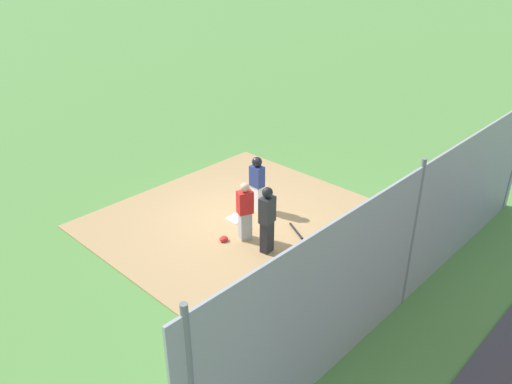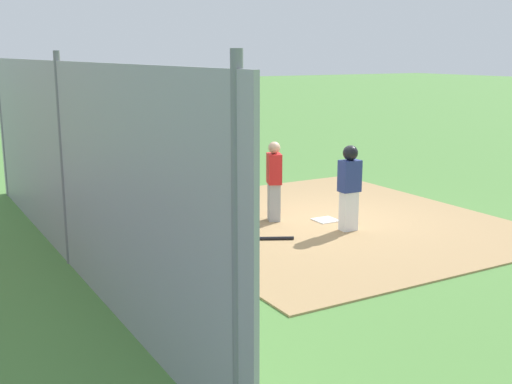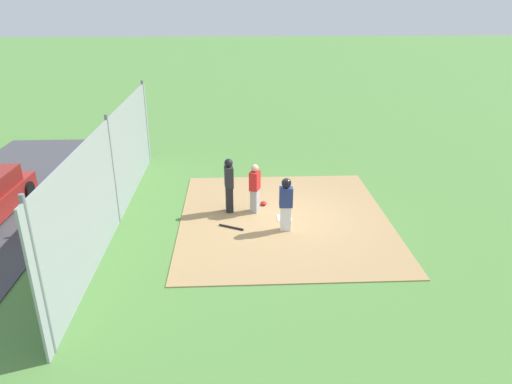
% 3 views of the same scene
% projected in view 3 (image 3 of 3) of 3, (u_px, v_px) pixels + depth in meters
% --- Properties ---
extents(ground_plane, '(140.00, 140.00, 0.00)m').
position_uv_depth(ground_plane, '(284.00, 219.00, 14.63)').
color(ground_plane, '#51843D').
extents(dirt_infield, '(7.20, 6.40, 0.03)m').
position_uv_depth(dirt_infield, '(284.00, 218.00, 14.63)').
color(dirt_infield, '#A88456').
rests_on(dirt_infield, ground_plane).
extents(home_plate, '(0.44, 0.44, 0.02)m').
position_uv_depth(home_plate, '(284.00, 218.00, 14.62)').
color(home_plate, white).
rests_on(home_plate, dirt_infield).
extents(catcher, '(0.45, 0.39, 1.59)m').
position_uv_depth(catcher, '(255.00, 187.00, 14.76)').
color(catcher, '#9E9EA3').
rests_on(catcher, dirt_infield).
extents(umpire, '(0.41, 0.30, 1.76)m').
position_uv_depth(umpire, '(229.00, 184.00, 14.73)').
color(umpire, black).
rests_on(umpire, dirt_infield).
extents(runner, '(0.28, 0.39, 1.62)m').
position_uv_depth(runner, '(286.00, 201.00, 13.54)').
color(runner, silver).
rests_on(runner, dirt_infield).
extents(baseball_bat, '(0.42, 0.74, 0.06)m').
position_uv_depth(baseball_bat, '(231.00, 227.00, 13.98)').
color(baseball_bat, black).
rests_on(baseball_bat, dirt_infield).
extents(catcher_mask, '(0.24, 0.20, 0.12)m').
position_uv_depth(catcher_mask, '(264.00, 203.00, 15.51)').
color(catcher_mask, red).
rests_on(catcher_mask, dirt_infield).
extents(backstop_fence, '(12.00, 0.10, 3.35)m').
position_uv_depth(backstop_fence, '(113.00, 173.00, 13.80)').
color(backstop_fence, '#93999E').
rests_on(backstop_fence, ground_plane).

